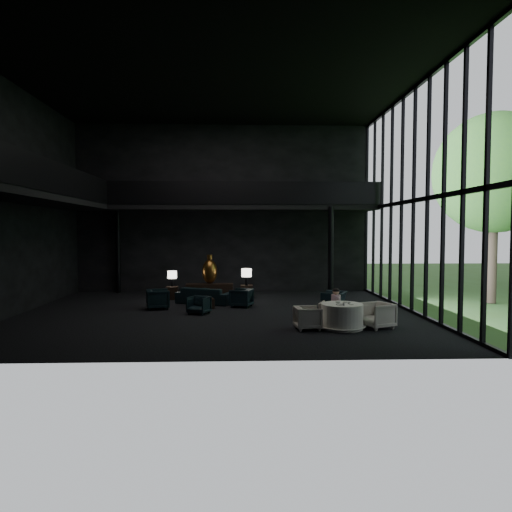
{
  "coord_description": "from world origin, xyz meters",
  "views": [
    {
      "loc": [
        0.77,
        -16.06,
        2.91
      ],
      "look_at": [
        1.36,
        0.5,
        2.01
      ],
      "focal_mm": 32.0,
      "sensor_mm": 36.0,
      "label": 1
    }
  ],
  "objects_px": {
    "coffee_table": "(202,303)",
    "table_lamp_left": "(172,275)",
    "window_armchair": "(334,298)",
    "dining_chair_north": "(332,312)",
    "lounge_armchair_west": "(158,297)",
    "dining_table": "(342,318)",
    "side_table_left": "(172,293)",
    "lounge_armchair_south": "(199,305)",
    "child": "(336,298)",
    "dining_chair_east": "(377,313)",
    "bronze_urn": "(210,271)",
    "sofa": "(205,292)",
    "side_table_right": "(247,292)",
    "lounge_armchair_east": "(241,297)",
    "console": "(210,291)",
    "dining_chair_west": "(308,317)",
    "table_lamp_right": "(247,273)"
  },
  "relations": [
    {
      "from": "bronze_urn",
      "to": "side_table_left",
      "type": "distance_m",
      "value": 1.86
    },
    {
      "from": "dining_chair_west",
      "to": "window_armchair",
      "type": "bearing_deg",
      "value": -28.26
    },
    {
      "from": "side_table_left",
      "to": "dining_chair_east",
      "type": "height_order",
      "value": "dining_chair_east"
    },
    {
      "from": "table_lamp_left",
      "to": "lounge_armchair_west",
      "type": "height_order",
      "value": "table_lamp_left"
    },
    {
      "from": "lounge_armchair_east",
      "to": "dining_table",
      "type": "distance_m",
      "value": 5.03
    },
    {
      "from": "dining_chair_east",
      "to": "bronze_urn",
      "type": "bearing_deg",
      "value": -162.62
    },
    {
      "from": "window_armchair",
      "to": "coffee_table",
      "type": "bearing_deg",
      "value": -66.68
    },
    {
      "from": "sofa",
      "to": "dining_chair_east",
      "type": "relative_size",
      "value": 2.63
    },
    {
      "from": "side_table_left",
      "to": "lounge_armchair_south",
      "type": "xyz_separation_m",
      "value": [
        1.46,
        -3.54,
        0.03
      ]
    },
    {
      "from": "console",
      "to": "dining_chair_east",
      "type": "relative_size",
      "value": 2.22
    },
    {
      "from": "lounge_armchair_east",
      "to": "dining_chair_north",
      "type": "distance_m",
      "value": 4.2
    },
    {
      "from": "coffee_table",
      "to": "table_lamp_left",
      "type": "bearing_deg",
      "value": 122.64
    },
    {
      "from": "bronze_urn",
      "to": "dining_chair_east",
      "type": "xyz_separation_m",
      "value": [
        5.44,
        -6.35,
        -0.72
      ]
    },
    {
      "from": "console",
      "to": "dining_chair_east",
      "type": "distance_m",
      "value": 8.26
    },
    {
      "from": "child",
      "to": "dining_chair_east",
      "type": "bearing_deg",
      "value": 137.8
    },
    {
      "from": "console",
      "to": "lounge_armchair_west",
      "type": "bearing_deg",
      "value": -124.29
    },
    {
      "from": "side_table_right",
      "to": "lounge_armchair_west",
      "type": "height_order",
      "value": "lounge_armchair_west"
    },
    {
      "from": "lounge_armchair_east",
      "to": "child",
      "type": "distance_m",
      "value": 4.3
    },
    {
      "from": "lounge_armchair_east",
      "to": "side_table_right",
      "type": "bearing_deg",
      "value": -166.13
    },
    {
      "from": "side_table_left",
      "to": "lounge_armchair_south",
      "type": "distance_m",
      "value": 3.83
    },
    {
      "from": "dining_table",
      "to": "dining_chair_north",
      "type": "height_order",
      "value": "dining_table"
    },
    {
      "from": "window_armchair",
      "to": "dining_chair_north",
      "type": "bearing_deg",
      "value": 12.34
    },
    {
      "from": "dining_chair_east",
      "to": "child",
      "type": "relative_size",
      "value": 1.43
    },
    {
      "from": "bronze_urn",
      "to": "lounge_armchair_east",
      "type": "distance_m",
      "value": 2.85
    },
    {
      "from": "lounge_armchair_west",
      "to": "side_table_right",
      "type": "bearing_deg",
      "value": -67.41
    },
    {
      "from": "side_table_left",
      "to": "sofa",
      "type": "bearing_deg",
      "value": -39.18
    },
    {
      "from": "console",
      "to": "dining_chair_west",
      "type": "bearing_deg",
      "value": -62.22
    },
    {
      "from": "coffee_table",
      "to": "dining_chair_north",
      "type": "xyz_separation_m",
      "value": [
        4.38,
        -2.94,
        0.16
      ]
    },
    {
      "from": "lounge_armchair_east",
      "to": "lounge_armchair_west",
      "type": "bearing_deg",
      "value": -63.79
    },
    {
      "from": "console",
      "to": "sofa",
      "type": "height_order",
      "value": "sofa"
    },
    {
      "from": "lounge_armchair_west",
      "to": "table_lamp_left",
      "type": "bearing_deg",
      "value": -18.45
    },
    {
      "from": "bronze_urn",
      "to": "side_table_left",
      "type": "relative_size",
      "value": 2.3
    },
    {
      "from": "table_lamp_left",
      "to": "child",
      "type": "height_order",
      "value": "table_lamp_left"
    },
    {
      "from": "side_table_left",
      "to": "dining_table",
      "type": "bearing_deg",
      "value": -45.88
    },
    {
      "from": "table_lamp_left",
      "to": "lounge_armchair_east",
      "type": "bearing_deg",
      "value": -36.49
    },
    {
      "from": "bronze_urn",
      "to": "coffee_table",
      "type": "distance_m",
      "value": 2.67
    },
    {
      "from": "side_table_right",
      "to": "coffee_table",
      "type": "height_order",
      "value": "side_table_right"
    },
    {
      "from": "side_table_right",
      "to": "child",
      "type": "distance_m",
      "value": 5.97
    },
    {
      "from": "dining_chair_west",
      "to": "child",
      "type": "xyz_separation_m",
      "value": [
        1.06,
        1.06,
        0.41
      ]
    },
    {
      "from": "sofa",
      "to": "dining_chair_north",
      "type": "relative_size",
      "value": 3.57
    },
    {
      "from": "console",
      "to": "side_table_left",
      "type": "relative_size",
      "value": 3.76
    },
    {
      "from": "window_armchair",
      "to": "coffee_table",
      "type": "distance_m",
      "value": 5.04
    },
    {
      "from": "lounge_armchair_east",
      "to": "bronze_urn",
      "type": "bearing_deg",
      "value": -130.16
    },
    {
      "from": "sofa",
      "to": "lounge_armchair_west",
      "type": "distance_m",
      "value": 2.06
    },
    {
      "from": "lounge_armchair_south",
      "to": "child",
      "type": "relative_size",
      "value": 0.95
    },
    {
      "from": "table_lamp_left",
      "to": "dining_chair_west",
      "type": "relative_size",
      "value": 0.92
    },
    {
      "from": "table_lamp_right",
      "to": "dining_chair_north",
      "type": "distance_m",
      "value": 5.88
    },
    {
      "from": "side_table_left",
      "to": "side_table_right",
      "type": "height_order",
      "value": "side_table_right"
    },
    {
      "from": "side_table_left",
      "to": "lounge_armchair_south",
      "type": "relative_size",
      "value": 0.89
    },
    {
      "from": "lounge_armchair_east",
      "to": "coffee_table",
      "type": "relative_size",
      "value": 0.96
    }
  ]
}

